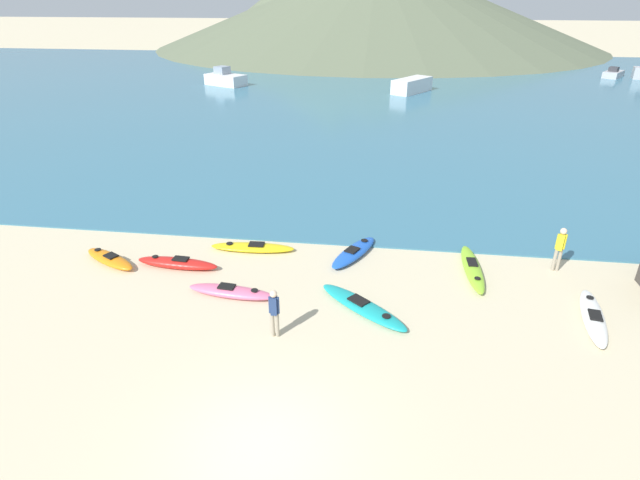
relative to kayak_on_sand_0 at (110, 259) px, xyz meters
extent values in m
plane|color=beige|center=(7.65, -7.51, -0.16)|extent=(400.00, 400.00, 0.00)
cube|color=teal|center=(7.65, 37.56, -0.13)|extent=(160.00, 70.00, 0.06)
cone|color=#5B664C|center=(6.84, 85.70, 7.39)|extent=(79.85, 79.85, 15.11)
ellipsoid|color=orange|center=(0.00, 0.00, 0.00)|extent=(2.66, 1.87, 0.32)
cube|color=black|center=(0.12, -0.06, 0.18)|extent=(0.60, 0.56, 0.05)
cylinder|color=black|center=(-0.64, 0.35, 0.17)|extent=(0.24, 0.24, 0.02)
ellipsoid|color=#E5668C|center=(5.18, -1.60, 0.00)|extent=(3.05, 0.94, 0.33)
cube|color=black|center=(5.03, -1.59, 0.19)|extent=(0.57, 0.41, 0.05)
cylinder|color=black|center=(6.00, -1.68, 0.18)|extent=(0.23, 0.23, 0.02)
ellipsoid|color=blue|center=(9.02, 1.78, -0.01)|extent=(1.96, 3.04, 0.31)
cube|color=black|center=(8.96, 1.64, 0.17)|extent=(0.61, 0.67, 0.05)
cylinder|color=black|center=(9.38, 2.52, 0.16)|extent=(0.26, 0.26, 0.02)
ellipsoid|color=#8CCC2D|center=(13.37, 1.14, -0.02)|extent=(0.70, 3.53, 0.28)
cube|color=black|center=(13.36, 1.31, 0.14)|extent=(0.35, 0.64, 0.05)
cylinder|color=black|center=(13.40, 0.17, 0.13)|extent=(0.21, 0.21, 0.02)
ellipsoid|color=white|center=(16.63, -1.50, -0.01)|extent=(1.21, 3.29, 0.31)
cube|color=black|center=(16.60, -1.66, 0.17)|extent=(0.45, 0.63, 0.05)
cylinder|color=black|center=(16.79, -0.63, 0.16)|extent=(0.22, 0.22, 0.02)
ellipsoid|color=yellow|center=(5.04, 1.70, -0.04)|extent=(3.33, 0.89, 0.25)
cube|color=black|center=(5.21, 1.71, 0.11)|extent=(0.61, 0.44, 0.05)
cylinder|color=black|center=(4.13, 1.66, 0.10)|extent=(0.26, 0.26, 0.02)
ellipsoid|color=teal|center=(9.56, -1.83, -0.04)|extent=(3.24, 2.86, 0.25)
cube|color=black|center=(9.43, -1.72, 0.11)|extent=(0.76, 0.74, 0.05)
cylinder|color=black|center=(10.32, -2.46, 0.10)|extent=(0.27, 0.27, 0.02)
ellipsoid|color=red|center=(2.65, 0.00, 0.01)|extent=(3.14, 0.82, 0.36)
cube|color=black|center=(2.81, -0.01, 0.22)|extent=(0.58, 0.38, 0.05)
cylinder|color=black|center=(1.80, 0.05, 0.21)|extent=(0.22, 0.22, 0.02)
cylinder|color=gray|center=(7.02, -3.53, 0.23)|extent=(0.12, 0.12, 0.79)
cylinder|color=gray|center=(7.16, -3.53, 0.23)|extent=(0.12, 0.12, 0.79)
cube|color=navy|center=(7.09, -3.53, 0.91)|extent=(0.19, 0.22, 0.56)
cylinder|color=navy|center=(6.98, -3.53, 0.92)|extent=(0.08, 0.08, 0.53)
cylinder|color=navy|center=(7.21, -3.53, 0.92)|extent=(0.08, 0.08, 0.53)
sphere|color=beige|center=(7.09, -3.53, 1.30)|extent=(0.21, 0.21, 0.21)
cylinder|color=gray|center=(16.30, 1.65, 0.26)|extent=(0.12, 0.12, 0.85)
cylinder|color=gray|center=(16.45, 1.65, 0.26)|extent=(0.12, 0.12, 0.85)
cube|color=yellow|center=(16.37, 1.65, 0.99)|extent=(0.28, 0.30, 0.60)
cylinder|color=yellow|center=(16.25, 1.65, 1.01)|extent=(0.09, 0.09, 0.57)
cylinder|color=yellow|center=(16.50, 1.65, 1.01)|extent=(0.09, 0.09, 0.57)
sphere|color=beige|center=(16.37, 1.65, 1.41)|extent=(0.23, 0.23, 0.23)
cube|color=#B2B2B7|center=(36.17, 50.41, 0.25)|extent=(3.25, 3.74, 0.72)
cube|color=#333338|center=(35.97, 50.13, 0.86)|extent=(1.37, 1.39, 0.50)
cube|color=white|center=(-7.59, 38.89, 0.46)|extent=(4.90, 3.94, 1.13)
cube|color=#8C99A8|center=(-7.98, 39.09, 1.42)|extent=(1.77, 1.77, 0.79)
cube|color=white|center=(12.23, 37.21, 0.58)|extent=(4.24, 5.20, 1.37)
camera|label=1|loc=(10.00, -15.17, 8.94)|focal=28.00mm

